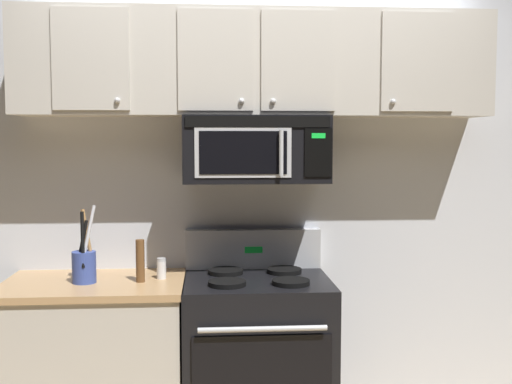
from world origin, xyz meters
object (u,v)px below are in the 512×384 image
(utensil_crock_blue, at_px, (84,262))
(salt_shaker, at_px, (161,269))
(stove_range, at_px, (257,359))
(pepper_mill, at_px, (140,261))
(over_range_microwave, at_px, (255,149))

(utensil_crock_blue, bearing_deg, salt_shaker, 9.54)
(utensil_crock_blue, relative_size, salt_shaker, 3.62)
(stove_range, relative_size, pepper_mill, 5.14)
(utensil_crock_blue, distance_m, salt_shaker, 0.39)
(pepper_mill, bearing_deg, over_range_microwave, 13.75)
(stove_range, height_order, over_range_microwave, over_range_microwave)
(stove_range, relative_size, over_range_microwave, 1.47)
(stove_range, bearing_deg, utensil_crock_blue, -178.32)
(pepper_mill, bearing_deg, stove_range, 2.88)
(over_range_microwave, xyz_separation_m, pepper_mill, (-0.60, -0.15, -0.57))
(stove_range, height_order, utensil_crock_blue, utensil_crock_blue)
(stove_range, bearing_deg, over_range_microwave, 90.14)
(over_range_microwave, distance_m, utensil_crock_blue, 1.06)
(over_range_microwave, height_order, pepper_mill, over_range_microwave)
(utensil_crock_blue, xyz_separation_m, salt_shaker, (0.38, 0.06, -0.05))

